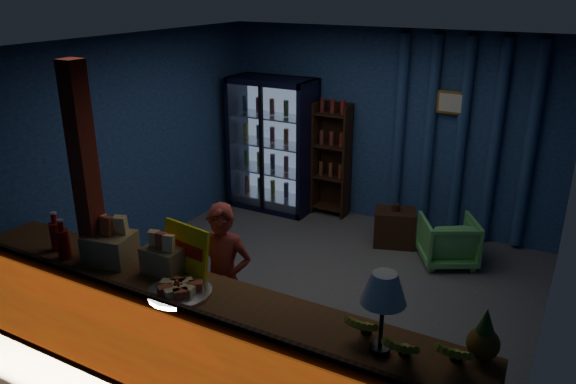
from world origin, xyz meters
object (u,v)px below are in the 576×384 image
at_px(green_chair, 448,241).
at_px(table_lamp, 384,291).
at_px(pastry_tray, 180,290).
at_px(shopkeeper, 224,280).

xyz_separation_m(green_chair, table_lamp, (0.33, -3.26, 1.10)).
bearing_deg(table_lamp, pastry_tray, -177.78).
bearing_deg(green_chair, table_lamp, 66.11).
distance_m(shopkeeper, green_chair, 2.98).
bearing_deg(pastry_tray, table_lamp, 2.22).
height_order(shopkeeper, table_lamp, table_lamp).
distance_m(green_chair, table_lamp, 3.46).
height_order(shopkeeper, pastry_tray, shopkeeper).
bearing_deg(green_chair, pastry_tray, 40.17).
bearing_deg(pastry_tray, shopkeeper, 98.67).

